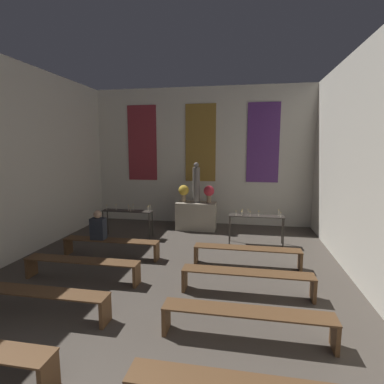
{
  "coord_description": "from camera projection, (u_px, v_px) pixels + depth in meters",
  "views": [
    {
      "loc": [
        1.64,
        -1.4,
        2.79
      ],
      "look_at": [
        0.0,
        7.62,
        1.41
      ],
      "focal_mm": 28.0,
      "sensor_mm": 36.0,
      "label": 1
    }
  ],
  "objects": [
    {
      "name": "wall_back",
      "position": [
        201.0,
        156.0,
        10.85
      ],
      "size": [
        8.05,
        0.16,
        4.89
      ],
      "color": "silver",
      "rests_on": "ground_plane"
    },
    {
      "name": "wall_left",
      "position": [
        2.0,
        162.0,
        6.95
      ],
      "size": [
        0.12,
        9.59,
        4.89
      ],
      "color": "silver",
      "rests_on": "ground_plane"
    },
    {
      "name": "wall_right",
      "position": [
        374.0,
        166.0,
        5.55
      ],
      "size": [
        0.12,
        9.59,
        4.89
      ],
      "color": "silver",
      "rests_on": "ground_plane"
    },
    {
      "name": "altar",
      "position": [
        196.0,
        216.0,
        10.2
      ],
      "size": [
        1.33,
        0.65,
        0.94
      ],
      "color": "#ADA38E",
      "rests_on": "ground_plane"
    },
    {
      "name": "statue",
      "position": [
        196.0,
        184.0,
        10.03
      ],
      "size": [
        0.24,
        0.24,
        1.35
      ],
      "color": "slate",
      "rests_on": "altar"
    },
    {
      "name": "flower_vase_left",
      "position": [
        184.0,
        191.0,
        10.15
      ],
      "size": [
        0.35,
        0.35,
        0.58
      ],
      "color": "#937A5B",
      "rests_on": "altar"
    },
    {
      "name": "flower_vase_right",
      "position": [
        209.0,
        192.0,
        9.99
      ],
      "size": [
        0.35,
        0.35,
        0.58
      ],
      "color": "#937A5B",
      "rests_on": "altar"
    },
    {
      "name": "candle_rack_left",
      "position": [
        128.0,
        214.0,
        9.3
      ],
      "size": [
        1.56,
        0.37,
        1.03
      ],
      "color": "#332D28",
      "rests_on": "ground_plane"
    },
    {
      "name": "candle_rack_right",
      "position": [
        256.0,
        220.0,
        8.61
      ],
      "size": [
        1.56,
        0.37,
        1.02
      ],
      "color": "#332D28",
      "rests_on": "ground_plane"
    },
    {
      "name": "pew_second_left",
      "position": [
        37.0,
        297.0,
        4.92
      ],
      "size": [
        2.47,
        0.36,
        0.46
      ],
      "color": "brown",
      "rests_on": "ground_plane"
    },
    {
      "name": "pew_second_right",
      "position": [
        247.0,
        318.0,
        4.32
      ],
      "size": [
        2.47,
        0.36,
        0.46
      ],
      "color": "brown",
      "rests_on": "ground_plane"
    },
    {
      "name": "pew_third_left",
      "position": [
        82.0,
        265.0,
        6.27
      ],
      "size": [
        2.47,
        0.36,
        0.46
      ],
      "color": "brown",
      "rests_on": "ground_plane"
    },
    {
      "name": "pew_third_right",
      "position": [
        247.0,
        277.0,
        5.67
      ],
      "size": [
        2.47,
        0.36,
        0.46
      ],
      "color": "brown",
      "rests_on": "ground_plane"
    },
    {
      "name": "pew_back_left",
      "position": [
        111.0,
        244.0,
        7.61
      ],
      "size": [
        2.47,
        0.36,
        0.46
      ],
      "color": "brown",
      "rests_on": "ground_plane"
    },
    {
      "name": "pew_back_right",
      "position": [
        247.0,
        252.0,
        7.01
      ],
      "size": [
        2.47,
        0.36,
        0.46
      ],
      "color": "brown",
      "rests_on": "ground_plane"
    },
    {
      "name": "person_seated",
      "position": [
        98.0,
        226.0,
        7.61
      ],
      "size": [
        0.36,
        0.24,
        0.75
      ],
      "color": "#282D38",
      "rests_on": "pew_back_left"
    }
  ]
}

